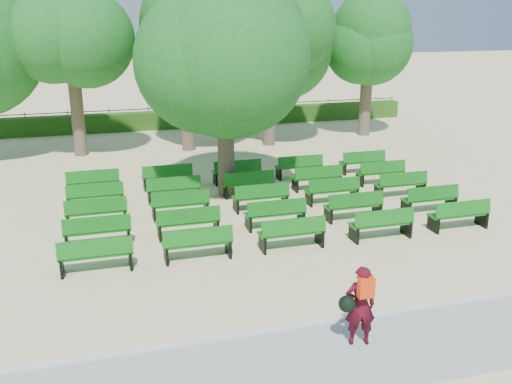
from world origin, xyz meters
The scene contains 9 objects.
ground centered at (0.00, 0.00, 0.00)m, with size 120.00×120.00×0.00m, color beige.
paving centered at (0.00, -7.40, 0.03)m, with size 30.00×2.20×0.06m, color #A3A49F.
curb centered at (0.00, -6.25, 0.05)m, with size 30.00×0.12×0.10m, color silver.
hedge centered at (0.00, 14.00, 0.45)m, with size 26.00×0.70×0.90m, color #265315.
fence centered at (0.00, 14.40, 0.00)m, with size 26.00×0.10×1.02m, color black, non-canonical shape.
tree_line centered at (0.00, 10.00, 0.00)m, with size 21.80×6.80×7.04m, color #1B641F, non-canonical shape.
bench_array centered at (0.92, 0.53, 0.09)m, with size 1.72×0.56×1.08m.
tree_among centered at (0.30, 2.32, 4.61)m, with size 5.15×5.15×6.95m.
person centered at (0.55, -7.12, 0.85)m, with size 0.75×0.48×1.53m.
Camera 1 is at (-3.72, -15.33, 5.87)m, focal length 40.00 mm.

